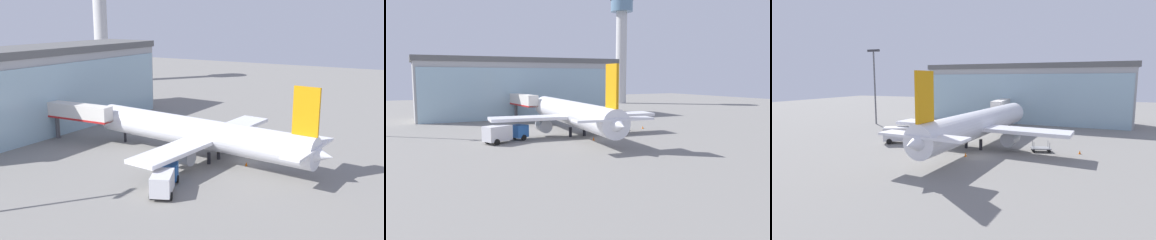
% 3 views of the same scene
% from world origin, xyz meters
% --- Properties ---
extents(ground, '(240.00, 240.00, 0.00)m').
position_xyz_m(ground, '(0.00, 0.00, 0.00)').
color(ground, gray).
extents(terminal_building, '(49.78, 14.63, 14.28)m').
position_xyz_m(terminal_building, '(-0.01, 38.06, 7.14)').
color(terminal_building, '#A4A4A4').
rests_on(terminal_building, ground).
extents(jet_bridge, '(2.72, 11.97, 6.01)m').
position_xyz_m(jet_bridge, '(-3.20, 26.93, 4.62)').
color(jet_bridge, silver).
rests_on(jet_bridge, ground).
extents(control_tower, '(8.31, 8.31, 37.60)m').
position_xyz_m(control_tower, '(47.87, 65.25, 23.42)').
color(control_tower, '#B9B9B9').
rests_on(control_tower, ground).
extents(airplane, '(28.47, 37.48, 11.51)m').
position_xyz_m(airplane, '(-1.53, 5.92, 3.60)').
color(airplane, silver).
rests_on(airplane, ground).
extents(catering_truck, '(7.57, 4.91, 2.65)m').
position_xyz_m(catering_truck, '(-14.00, 3.94, 1.47)').
color(catering_truck, '#2659A5').
rests_on(catering_truck, ground).
extents(baggage_cart, '(3.13, 2.30, 1.50)m').
position_xyz_m(baggage_cart, '(8.06, 5.80, 0.50)').
color(baggage_cart, gray).
rests_on(baggage_cart, ground).
extents(safety_cone_nose, '(0.36, 0.36, 0.55)m').
position_xyz_m(safety_cone_nose, '(-1.31, -0.80, 0.28)').
color(safety_cone_nose, orange).
rests_on(safety_cone_nose, ground).
extents(safety_cone_wingtip, '(0.36, 0.36, 0.55)m').
position_xyz_m(safety_cone_wingtip, '(13.41, 6.23, 0.28)').
color(safety_cone_wingtip, orange).
rests_on(safety_cone_wingtip, ground).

